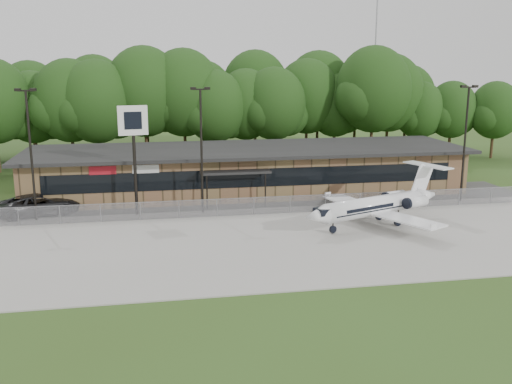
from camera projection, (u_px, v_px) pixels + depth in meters
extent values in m
plane|color=#354D1B|center=(319.00, 283.00, 31.90)|extent=(160.00, 160.00, 0.00)
cube|color=#9E9B93|center=(286.00, 240.00, 39.57)|extent=(64.00, 18.00, 0.08)
cube|color=#383835|center=(256.00, 202.00, 50.60)|extent=(50.00, 9.00, 0.06)
cube|color=brown|center=(248.00, 171.00, 54.49)|extent=(40.00, 10.00, 4.00)
cube|color=black|center=(257.00, 178.00, 49.61)|extent=(36.00, 0.08, 1.60)
cube|color=black|center=(248.00, 149.00, 53.54)|extent=(41.00, 11.50, 0.30)
cube|color=black|center=(235.00, 172.00, 48.54)|extent=(6.00, 1.60, 0.20)
cube|color=#B51622|center=(103.00, 170.00, 47.05)|extent=(2.20, 0.06, 0.70)
cube|color=silver|center=(146.00, 169.00, 47.67)|extent=(2.20, 0.06, 0.70)
cube|color=gray|center=(266.00, 206.00, 46.13)|extent=(46.00, 0.03, 1.50)
cube|color=gray|center=(266.00, 197.00, 45.96)|extent=(46.00, 0.04, 0.04)
cylinder|color=gray|center=(375.00, 60.00, 79.07)|extent=(0.20, 0.20, 25.00)
cylinder|color=black|center=(31.00, 158.00, 43.47)|extent=(0.18, 0.18, 10.00)
cube|color=black|center=(25.00, 91.00, 42.36)|extent=(1.20, 0.12, 0.12)
cube|color=black|center=(18.00, 90.00, 42.25)|extent=(0.45, 0.30, 0.22)
cube|color=black|center=(33.00, 90.00, 42.45)|extent=(0.45, 0.30, 0.22)
cylinder|color=black|center=(202.00, 153.00, 45.76)|extent=(0.18, 0.18, 10.00)
cube|color=black|center=(200.00, 89.00, 44.65)|extent=(1.20, 0.12, 0.12)
cube|color=black|center=(193.00, 88.00, 44.53)|extent=(0.45, 0.30, 0.22)
cube|color=black|center=(207.00, 88.00, 44.73)|extent=(0.45, 0.30, 0.22)
cylinder|color=black|center=(464.00, 146.00, 49.79)|extent=(0.18, 0.18, 10.00)
cube|color=black|center=(469.00, 87.00, 48.68)|extent=(1.20, 0.12, 0.12)
cube|color=black|center=(463.00, 86.00, 48.57)|extent=(0.45, 0.30, 0.22)
cube|color=black|center=(475.00, 86.00, 48.76)|extent=(0.45, 0.30, 0.22)
cylinder|color=white|center=(373.00, 207.00, 42.57)|extent=(8.96, 4.63, 1.45)
cone|color=white|center=(315.00, 217.00, 39.79)|extent=(2.21, 2.01, 1.45)
cone|color=white|center=(425.00, 197.00, 45.36)|extent=(2.38, 2.07, 1.45)
cube|color=white|center=(407.00, 221.00, 40.41)|extent=(3.82, 5.78, 0.11)
cube|color=white|center=(351.00, 203.00, 45.37)|extent=(3.82, 5.78, 0.11)
cylinder|color=white|center=(415.00, 203.00, 43.27)|extent=(2.15, 1.48, 0.81)
cylinder|color=white|center=(394.00, 197.00, 45.14)|extent=(2.15, 1.48, 0.81)
cube|color=white|center=(422.00, 181.00, 44.84)|extent=(2.12, 0.92, 2.72)
cube|color=white|center=(428.00, 166.00, 44.87)|extent=(2.61, 4.31, 0.09)
cube|color=black|center=(322.00, 212.00, 40.06)|extent=(1.24, 1.34, 0.45)
cube|color=black|center=(388.00, 220.00, 43.67)|extent=(1.46, 2.29, 0.63)
cylinder|color=black|center=(333.00, 230.00, 40.89)|extent=(0.70, 0.70, 0.20)
imported|color=#2B2C2E|center=(40.00, 205.00, 46.08)|extent=(6.86, 4.72, 1.74)
cylinder|color=black|center=(135.00, 164.00, 45.29)|extent=(0.29, 0.29, 8.41)
cube|color=silver|center=(133.00, 120.00, 44.52)|extent=(2.33, 0.65, 2.31)
cube|color=black|center=(133.00, 121.00, 44.40)|extent=(1.35, 0.27, 1.37)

